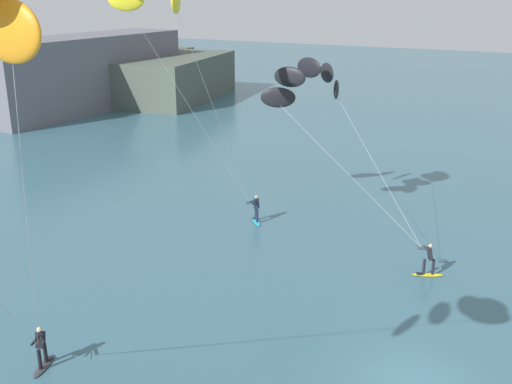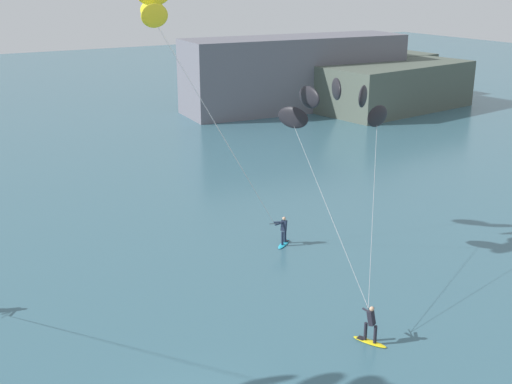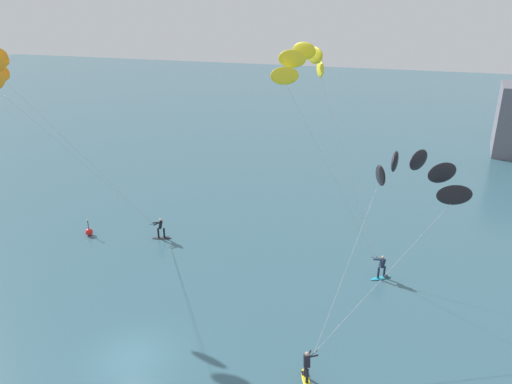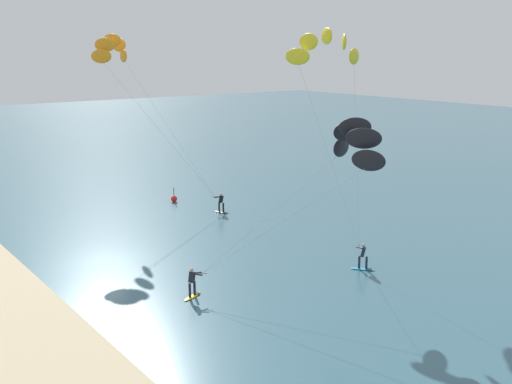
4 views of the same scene
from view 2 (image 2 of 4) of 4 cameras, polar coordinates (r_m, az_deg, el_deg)
The scene contains 3 objects.
kitesurfer_nearshore at distance 33.33m, azimuth 7.06°, elevation 7.07°, with size 7.33×10.74×9.65m.
kitesurfer_mid_water at distance 33.57m, azimuth -8.44°, elevation 15.36°, with size 8.55×5.73×14.63m.
distant_headland at distance 77.49m, azimuth 7.16°, elevation 9.79°, with size 33.41×16.32×8.08m.
Camera 2 is at (-7.35, -16.79, 14.49)m, focal length 45.95 mm.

